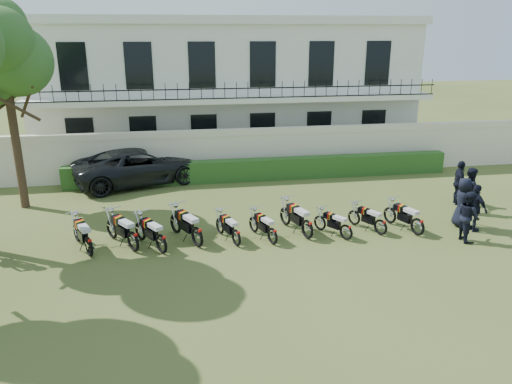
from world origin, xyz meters
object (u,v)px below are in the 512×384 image
at_px(motorcycle_6, 307,225).
at_px(officer_2, 475,208).
at_px(tree_west_near, 4,54).
at_px(motorcycle_4, 236,234).
at_px(officer_3, 463,202).
at_px(motorcycle_2, 161,239).
at_px(officer_4, 470,190).
at_px(motorcycle_7, 346,228).
at_px(motorcycle_1, 133,237).
at_px(motorcycle_3, 197,232).
at_px(motorcycle_9, 418,223).
at_px(motorcycle_0, 89,242).
at_px(suv, 140,166).
at_px(officer_5, 459,183).
at_px(motorcycle_5, 273,232).
at_px(motorcycle_8, 381,223).
at_px(officer_1, 468,216).

xyz_separation_m(motorcycle_6, officer_2, (5.92, -0.23, 0.33)).
bearing_deg(tree_west_near, motorcycle_4, -33.62).
xyz_separation_m(motorcycle_4, officer_3, (8.17, 0.44, 0.46)).
distance_m(motorcycle_2, officer_4, 11.79).
distance_m(motorcycle_7, officer_2, 4.68).
xyz_separation_m(motorcycle_1, motorcycle_3, (2.02, 0.01, 0.01)).
xyz_separation_m(motorcycle_7, motorcycle_9, (2.53, -0.03, 0.06)).
distance_m(motorcycle_2, officer_2, 10.74).
height_order(motorcycle_7, officer_3, officer_3).
relative_size(tree_west_near, officer_4, 4.43).
height_order(motorcycle_0, motorcycle_9, motorcycle_0).
height_order(motorcycle_3, officer_3, officer_3).
height_order(suv, officer_5, officer_5).
distance_m(motorcycle_0, motorcycle_5, 5.78).
bearing_deg(suv, motorcycle_4, -175.20).
distance_m(tree_west_near, motorcycle_3, 9.82).
bearing_deg(officer_2, officer_3, 4.39).
distance_m(tree_west_near, motorcycle_0, 8.14).
height_order(motorcycle_0, motorcycle_8, motorcycle_0).
relative_size(motorcycle_5, motorcycle_8, 1.09).
relative_size(motorcycle_0, motorcycle_7, 1.30).
height_order(motorcycle_5, suv, suv).
bearing_deg(officer_3, tree_west_near, 75.26).
relative_size(tree_west_near, motorcycle_8, 5.11).
distance_m(motorcycle_5, officer_4, 8.26).
distance_m(motorcycle_0, motorcycle_8, 9.59).
xyz_separation_m(motorcycle_9, officer_5, (3.12, 2.79, 0.42)).
distance_m(motorcycle_3, motorcycle_4, 1.26).
xyz_separation_m(motorcycle_7, motorcycle_8, (1.31, 0.21, 0.01)).
distance_m(motorcycle_3, officer_5, 10.90).
xyz_separation_m(tree_west_near, officer_1, (15.43, -5.92, -5.04)).
distance_m(motorcycle_0, officer_5, 14.20).
relative_size(motorcycle_8, officer_5, 0.86).
bearing_deg(tree_west_near, officer_4, -11.47).
height_order(motorcycle_4, motorcycle_7, motorcycle_4).
relative_size(motorcycle_5, motorcycle_6, 0.85).
bearing_deg(motorcycle_0, motorcycle_7, -24.46).
distance_m(motorcycle_9, suv, 12.45).
height_order(motorcycle_9, officer_5, officer_5).
xyz_separation_m(motorcycle_1, motorcycle_9, (9.49, -0.26, -0.05)).
distance_m(motorcycle_8, officer_1, 2.83).
height_order(motorcycle_1, officer_1, officer_1).
xyz_separation_m(motorcycle_0, officer_5, (13.93, 2.70, 0.39)).
distance_m(motorcycle_1, motorcycle_2, 0.93).
bearing_deg(officer_2, motorcycle_4, 74.05).
bearing_deg(motorcycle_7, suv, 99.57).
bearing_deg(officer_3, motorcycle_8, 97.77).
relative_size(motorcycle_6, motorcycle_9, 1.10).
bearing_deg(tree_west_near, motorcycle_0, -58.65).
xyz_separation_m(motorcycle_0, motorcycle_3, (3.34, 0.18, 0.02)).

